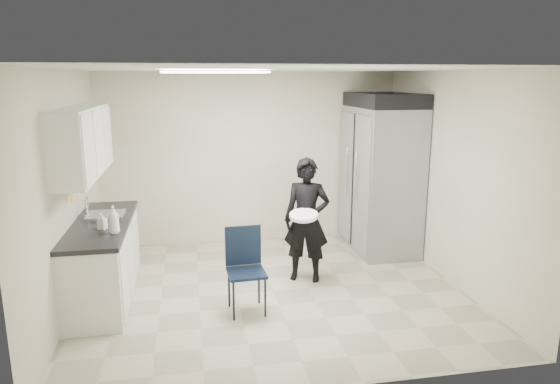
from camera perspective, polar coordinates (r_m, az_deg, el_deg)
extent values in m
plane|color=tan|center=(6.13, -0.82, -11.23)|extent=(4.50, 4.50, 0.00)
plane|color=silver|center=(5.60, -0.91, 13.87)|extent=(4.50, 4.50, 0.00)
plane|color=beige|center=(7.67, -3.36, 3.82)|extent=(4.50, 0.00, 4.50)
plane|color=beige|center=(5.80, -23.36, -0.16)|extent=(0.00, 4.00, 4.00)
plane|color=beige|center=(6.48, 19.17, 1.46)|extent=(0.00, 4.00, 4.00)
cube|color=white|center=(5.93, -7.46, 13.42)|extent=(1.20, 0.60, 0.02)
cube|color=silver|center=(6.17, -19.50, -7.53)|extent=(0.60, 1.90, 0.86)
cube|color=black|center=(6.03, -19.82, -3.47)|extent=(0.64, 1.95, 0.05)
cube|color=gray|center=(6.27, -19.27, -2.96)|extent=(0.42, 0.40, 0.14)
cylinder|color=silver|center=(6.27, -21.18, -1.70)|extent=(0.02, 0.02, 0.24)
cube|color=silver|center=(5.87, -21.72, 5.34)|extent=(0.35, 1.80, 0.75)
cube|color=black|center=(7.03, -20.34, 4.86)|extent=(0.22, 0.30, 0.35)
cube|color=yellow|center=(5.91, -23.02, -0.70)|extent=(0.00, 0.12, 0.07)
cube|color=yellow|center=(6.11, -22.60, -0.63)|extent=(0.00, 0.12, 0.07)
cube|color=gray|center=(7.47, 11.45, 1.40)|extent=(0.80, 1.35, 2.10)
cube|color=black|center=(7.34, 11.85, 10.24)|extent=(0.80, 1.35, 0.20)
cube|color=black|center=(5.47, -3.86, -9.21)|extent=(0.42, 0.42, 0.90)
imported|color=black|center=(6.22, 3.07, -3.24)|extent=(0.67, 0.57, 1.56)
cylinder|color=white|center=(5.94, 2.72, -2.69)|extent=(0.44, 0.44, 0.04)
imported|color=silver|center=(5.51, -18.48, -3.00)|extent=(0.12, 0.12, 0.30)
imported|color=silver|center=(5.71, -19.67, -3.14)|extent=(0.11, 0.11, 0.18)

